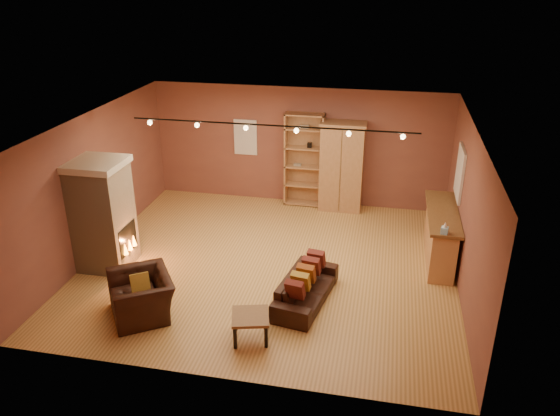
% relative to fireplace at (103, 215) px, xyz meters
% --- Properties ---
extents(floor, '(7.00, 7.00, 0.00)m').
position_rel_fireplace_xyz_m(floor, '(3.04, 0.60, -1.06)').
color(floor, '#AE7D3D').
rests_on(floor, ground).
extents(ceiling, '(7.00, 7.00, 0.00)m').
position_rel_fireplace_xyz_m(ceiling, '(3.04, 0.60, 1.74)').
color(ceiling, brown).
rests_on(ceiling, back_wall).
extents(back_wall, '(7.00, 0.02, 2.80)m').
position_rel_fireplace_xyz_m(back_wall, '(3.04, 3.85, 0.34)').
color(back_wall, brown).
rests_on(back_wall, floor).
extents(left_wall, '(0.02, 6.50, 2.80)m').
position_rel_fireplace_xyz_m(left_wall, '(-0.46, 0.60, 0.34)').
color(left_wall, brown).
rests_on(left_wall, floor).
extents(right_wall, '(0.02, 6.50, 2.80)m').
position_rel_fireplace_xyz_m(right_wall, '(6.54, 0.60, 0.34)').
color(right_wall, brown).
rests_on(right_wall, floor).
extents(fireplace, '(1.01, 0.98, 2.12)m').
position_rel_fireplace_xyz_m(fireplace, '(0.00, 0.00, 0.00)').
color(fireplace, tan).
rests_on(fireplace, floor).
extents(back_window, '(0.56, 0.04, 0.86)m').
position_rel_fireplace_xyz_m(back_window, '(1.74, 3.83, 0.49)').
color(back_window, silver).
rests_on(back_window, back_wall).
extents(bookcase, '(0.92, 0.36, 2.24)m').
position_rel_fireplace_xyz_m(bookcase, '(3.20, 3.73, 0.08)').
color(bookcase, tan).
rests_on(bookcase, floor).
extents(armoire, '(1.04, 0.59, 2.11)m').
position_rel_fireplace_xyz_m(armoire, '(4.10, 3.58, -0.00)').
color(armoire, tan).
rests_on(armoire, floor).
extents(bar_counter, '(0.58, 2.14, 1.02)m').
position_rel_fireplace_xyz_m(bar_counter, '(6.24, 1.51, -0.54)').
color(bar_counter, tan).
rests_on(bar_counter, floor).
extents(tissue_box, '(0.16, 0.16, 0.23)m').
position_rel_fireplace_xyz_m(tissue_box, '(6.19, 0.54, 0.05)').
color(tissue_box, '#92CAEB').
rests_on(tissue_box, bar_counter).
extents(right_window, '(0.05, 0.90, 1.00)m').
position_rel_fireplace_xyz_m(right_window, '(6.51, 2.00, 0.59)').
color(right_window, silver).
rests_on(right_window, right_wall).
extents(loveseat, '(0.79, 1.78, 0.73)m').
position_rel_fireplace_xyz_m(loveseat, '(3.93, -0.50, -0.70)').
color(loveseat, black).
rests_on(loveseat, floor).
extents(armchair, '(1.20, 1.30, 0.95)m').
position_rel_fireplace_xyz_m(armchair, '(1.34, -1.42, -0.58)').
color(armchair, black).
rests_on(armchair, floor).
extents(coffee_table, '(0.68, 0.68, 0.42)m').
position_rel_fireplace_xyz_m(coffee_table, '(3.25, -1.69, -0.70)').
color(coffee_table, brown).
rests_on(coffee_table, floor).
extents(track_rail, '(5.20, 0.09, 0.13)m').
position_rel_fireplace_xyz_m(track_rail, '(3.04, 0.80, 1.63)').
color(track_rail, black).
rests_on(track_rail, ceiling).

